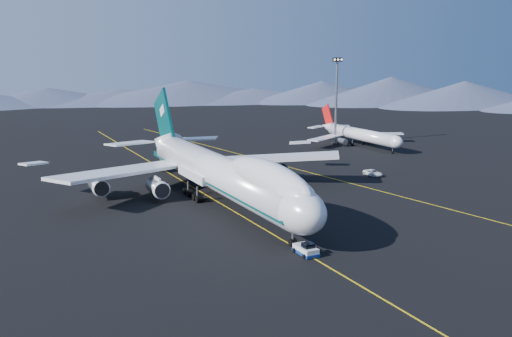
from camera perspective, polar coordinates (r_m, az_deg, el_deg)
name	(u,v)px	position (r m, az deg, el deg)	size (l,w,h in m)	color
ground	(220,203)	(104.52, -3.63, -3.47)	(500.00, 500.00, 0.00)	black
taxiway_line_main	(220,203)	(104.51, -3.63, -3.47)	(0.25, 220.00, 0.01)	gold
taxiway_line_side	(327,177)	(127.01, 7.13, -0.86)	(0.25, 200.00, 0.01)	gold
boeing_747	(219,172)	(103.21, -3.68, -0.35)	(59.62, 72.43, 19.37)	silver
pushback_tug	(306,250)	(78.47, 5.00, -8.17)	(2.40, 4.11, 1.78)	silver
second_jet	(359,134)	(171.88, 10.22, 3.38)	(34.40, 38.87, 11.06)	silver
service_van	(373,173)	(129.95, 11.61, -0.42)	(2.28, 4.95, 1.38)	white
floodlight_mast	(336,101)	(172.63, 8.02, 6.72)	(3.18, 2.38, 25.71)	black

